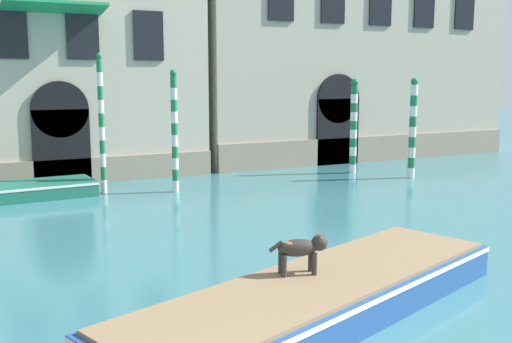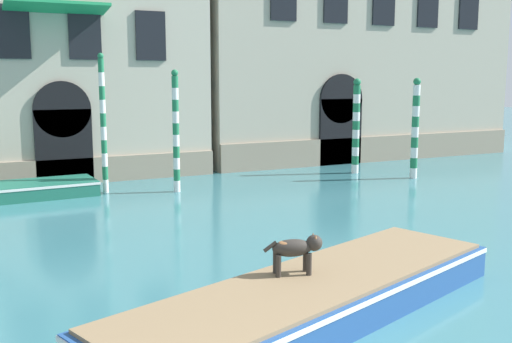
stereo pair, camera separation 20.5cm
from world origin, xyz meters
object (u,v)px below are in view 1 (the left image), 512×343
at_px(dog_on_deck, 302,248).
at_px(mooring_pole_0, 102,124).
at_px(mooring_pole_1, 413,128).
at_px(mooring_pole_4, 175,131).
at_px(boat_moored_near_palazzo, 21,191).
at_px(mooring_pole_3, 354,126).
at_px(boat_foreground, 321,296).

bearing_deg(dog_on_deck, mooring_pole_0, 107.71).
xyz_separation_m(mooring_pole_1, mooring_pole_4, (-9.04, 1.33, 0.13)).
bearing_deg(mooring_pole_4, mooring_pole_1, -8.37).
bearing_deg(boat_moored_near_palazzo, mooring_pole_0, -8.53).
relative_size(mooring_pole_0, mooring_pole_3, 1.22).
bearing_deg(boat_foreground, mooring_pole_3, 33.78).
relative_size(boat_foreground, mooring_pole_3, 2.14).
distance_m(boat_moored_near_palazzo, mooring_pole_1, 14.15).
bearing_deg(mooring_pole_0, boat_foreground, -86.21).
relative_size(boat_moored_near_palazzo, mooring_pole_1, 1.22).
xyz_separation_m(mooring_pole_0, mooring_pole_3, (9.95, -0.23, -0.41)).
height_order(boat_moored_near_palazzo, mooring_pole_3, mooring_pole_3).
bearing_deg(mooring_pole_1, boat_moored_near_palazzo, 169.76).
relative_size(mooring_pole_3, mooring_pole_4, 0.93).
xyz_separation_m(mooring_pole_0, mooring_pole_1, (11.23, -2.25, -0.40)).
xyz_separation_m(dog_on_deck, boat_moored_near_palazzo, (-3.23, 12.00, -0.81)).
bearing_deg(mooring_pole_0, mooring_pole_1, -11.32).
bearing_deg(boat_foreground, boat_moored_near_palazzo, 86.87).
xyz_separation_m(boat_moored_near_palazzo, mooring_pole_0, (2.59, -0.25, 2.07)).
bearing_deg(boat_moored_near_palazzo, mooring_pole_1, -13.28).
height_order(dog_on_deck, mooring_pole_1, mooring_pole_1).
bearing_deg(mooring_pole_4, mooring_pole_3, 5.06).
relative_size(boat_foreground, boat_moored_near_palazzo, 1.74).
height_order(dog_on_deck, boat_moored_near_palazzo, dog_on_deck).
bearing_deg(mooring_pole_3, mooring_pole_4, -174.94).
distance_m(dog_on_deck, mooring_pole_3, 14.84).
bearing_deg(mooring_pole_1, mooring_pole_4, 171.63).
bearing_deg(mooring_pole_1, dog_on_deck, -138.13).
distance_m(mooring_pole_3, mooring_pole_4, 7.79).
height_order(boat_foreground, dog_on_deck, dog_on_deck).
distance_m(boat_foreground, mooring_pole_4, 11.37).
xyz_separation_m(boat_moored_near_palazzo, mooring_pole_3, (12.54, -0.48, 1.66)).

